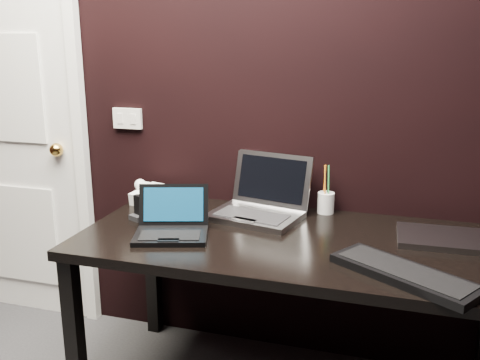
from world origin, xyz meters
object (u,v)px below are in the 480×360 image
(netbook, at_px, (172,226))
(ext_keyboard, at_px, (404,273))
(pen_cup, at_px, (326,202))
(desk, at_px, (293,256))
(desk_phone, at_px, (157,195))
(closed_laptop, at_px, (443,238))
(silver_laptop, at_px, (260,205))
(door, at_px, (4,127))
(mobile_phone, at_px, (139,211))

(netbook, distance_m, ext_keyboard, 0.91)
(ext_keyboard, xyz_separation_m, pen_cup, (-0.35, 0.60, 0.04))
(netbook, distance_m, pen_cup, 0.72)
(desk, height_order, netbook, netbook)
(desk_phone, xyz_separation_m, pen_cup, (0.78, 0.10, 0.01))
(netbook, relative_size, closed_laptop, 0.98)
(silver_laptop, bearing_deg, desk_phone, 176.76)
(desk, distance_m, netbook, 0.50)
(netbook, relative_size, desk_phone, 1.38)
(desk_phone, relative_size, pen_cup, 1.14)
(desk_phone, bearing_deg, ext_keyboard, -23.78)
(pen_cup, bearing_deg, desk, -102.10)
(silver_laptop, bearing_deg, door, 173.84)
(door, height_order, desk, door)
(silver_laptop, xyz_separation_m, desk_phone, (-0.51, 0.03, -0.00))
(netbook, bearing_deg, closed_laptop, 13.32)
(door, relative_size, closed_laptop, 6.02)
(silver_laptop, height_order, closed_laptop, silver_laptop)
(netbook, height_order, silver_laptop, silver_laptop)
(door, bearing_deg, desk_phone, -7.73)
(closed_laptop, xyz_separation_m, pen_cup, (-0.49, 0.22, 0.04))
(ext_keyboard, xyz_separation_m, closed_laptop, (0.14, 0.38, -0.00))
(door, relative_size, desk_phone, 8.51)
(desk, xyz_separation_m, closed_laptop, (0.56, 0.13, 0.09))
(door, bearing_deg, silver_laptop, -6.16)
(door, height_order, desk_phone, door)
(silver_laptop, bearing_deg, desk, -47.86)
(door, relative_size, silver_laptop, 4.91)
(mobile_phone, bearing_deg, desk, -1.87)
(silver_laptop, relative_size, mobile_phone, 4.07)
(ext_keyboard, height_order, mobile_phone, mobile_phone)
(desk_phone, relative_size, mobile_phone, 2.35)
(silver_laptop, distance_m, closed_laptop, 0.77)
(closed_laptop, relative_size, pen_cup, 1.60)
(mobile_phone, xyz_separation_m, pen_cup, (0.76, 0.33, 0.01))
(door, distance_m, ext_keyboard, 2.18)
(desk, bearing_deg, silver_laptop, 132.14)
(door, xyz_separation_m, ext_keyboard, (2.07, -0.62, -0.29))
(desk, distance_m, mobile_phone, 0.70)
(mobile_phone, bearing_deg, closed_laptop, 5.12)
(closed_laptop, bearing_deg, silver_laptop, 173.70)
(ext_keyboard, bearing_deg, pen_cup, 119.93)
(netbook, bearing_deg, desk_phone, 123.13)
(door, distance_m, mobile_phone, 1.06)
(netbook, distance_m, desk_phone, 0.43)
(closed_laptop, height_order, pen_cup, pen_cup)
(netbook, distance_m, silver_laptop, 0.43)
(closed_laptop, bearing_deg, pen_cup, 156.20)
(silver_laptop, bearing_deg, mobile_phone, -158.17)
(ext_keyboard, bearing_deg, silver_laptop, 142.85)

